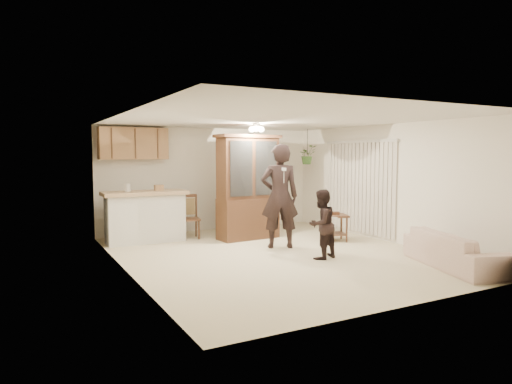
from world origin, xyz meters
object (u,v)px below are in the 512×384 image
adult (280,203)px  chair_bar (190,226)px  chair_hutch_left (233,219)px  side_table (335,227)px  china_hutch (248,188)px  sofa (456,246)px  child (321,221)px  chair_hutch_right (231,219)px

adult → chair_bar: 2.28m
adult → chair_hutch_left: adult is taller
side_table → chair_hutch_left: bearing=120.2°
china_hutch → sofa: bearing=-69.0°
adult → child: bearing=119.1°
adult → chair_hutch_left: (0.08, 2.38, -0.62)m
side_table → child: bearing=-135.5°
china_hutch → chair_hutch_right: china_hutch is taller
child → chair_bar: size_ratio=1.39×
chair_hutch_right → sofa: bearing=95.7°
sofa → chair_bar: size_ratio=1.93×
china_hutch → chair_hutch_left: size_ratio=2.32×
sofa → adult: bearing=49.6°
china_hutch → chair_hutch_right: 1.52m
chair_bar → sofa: bearing=-46.3°
child → chair_hutch_right: 3.63m
china_hutch → chair_bar: bearing=147.0°
sofa → chair_hutch_left: (-1.65, 5.12, -0.09)m
chair_bar → child: bearing=-54.4°
chair_hutch_left → child: bearing=-33.3°
child → china_hutch: bearing=-100.1°
chair_hutch_left → chair_hutch_right: chair_hutch_left is taller
chair_bar → chair_hutch_left: bearing=33.9°
sofa → child: child is taller
sofa → chair_hutch_right: chair_hutch_right is taller
child → side_table: size_ratio=2.00×
chair_bar → chair_hutch_left: (1.32, 0.57, 0.00)m
sofa → chair_hutch_right: bearing=35.3°
child → chair_hutch_right: child is taller
sofa → child: bearing=62.6°
china_hutch → child: bearing=-87.8°
adult → side_table: size_ratio=2.66×
sofa → chair_hutch_right: 5.43m
adult → chair_hutch_left: bearing=-70.3°
sofa → chair_bar: 5.44m
child → chair_bar: child is taller
chair_hutch_right → china_hutch: bearing=70.5°
child → chair_hutch_right: bearing=-104.8°
side_table → chair_hutch_right: (-1.37, 2.36, -0.02)m
sofa → side_table: sofa is taller
child → chair_hutch_left: (-0.07, 3.56, -0.40)m
china_hutch → side_table: 2.06m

